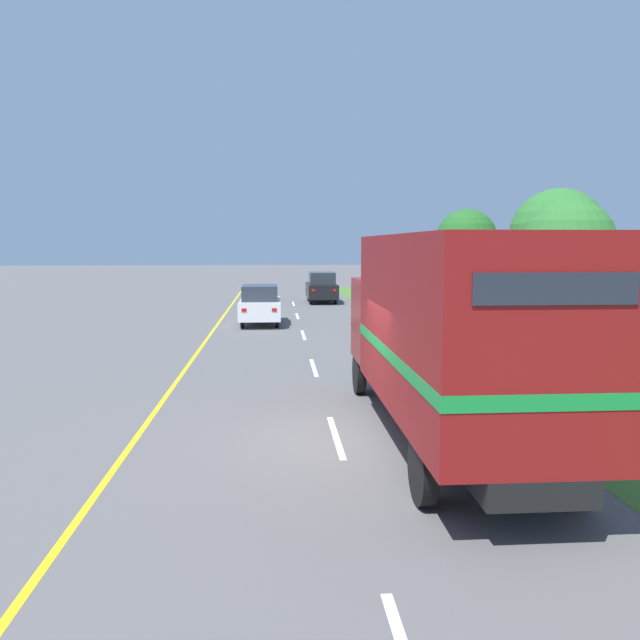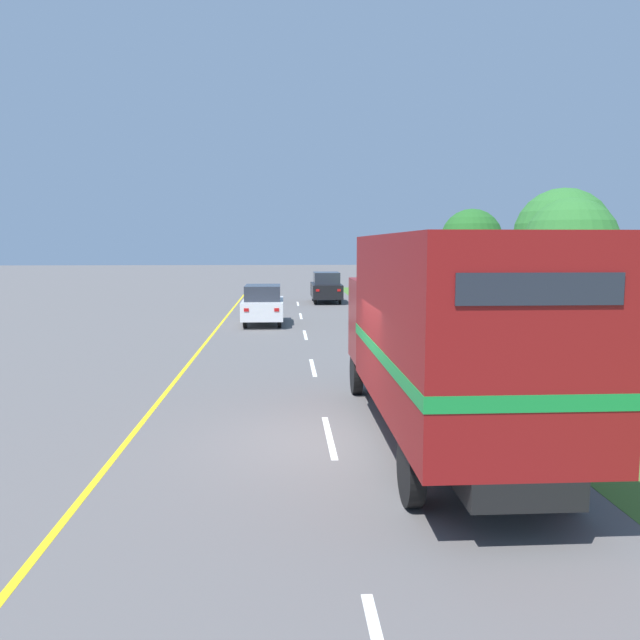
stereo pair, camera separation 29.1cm
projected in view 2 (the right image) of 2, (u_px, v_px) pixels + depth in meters
ground_plane at (330, 441)px, 11.35m from camera, size 200.00×200.00×0.00m
edge_line_yellow at (208, 339)px, 23.53m from camera, size 0.12×56.94×0.01m
centre_dash_near at (329, 436)px, 11.63m from camera, size 0.12×2.60×0.01m
centre_dash_mid_a at (313, 367)px, 18.17m from camera, size 0.12×2.60×0.01m
centre_dash_mid_b at (305, 335)px, 24.71m from camera, size 0.12×2.60×0.01m
centre_dash_far at (301, 316)px, 31.25m from camera, size 0.12×2.60×0.01m
centre_dash_farthest at (298, 304)px, 37.80m from camera, size 0.12×2.60×0.01m
horse_trailer_truck at (444, 331)px, 10.90m from camera, size 2.53×8.68×3.72m
lead_car_white at (263, 304)px, 27.93m from camera, size 1.80×3.99×1.77m
lead_car_black_ahead at (326, 287)px, 38.52m from camera, size 1.80×3.95×1.88m
highway_sign at (529, 300)px, 17.56m from camera, size 1.90×0.09×3.13m
roadside_tree_near at (570, 245)px, 23.19m from camera, size 3.47×3.47×5.30m
roadside_tree_mid at (562, 236)px, 29.88m from camera, size 4.59×4.59×6.26m
roadside_tree_far at (471, 240)px, 36.17m from camera, size 3.55×3.55×5.63m
delineator_post at (483, 370)px, 15.29m from camera, size 0.08×0.08×0.95m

